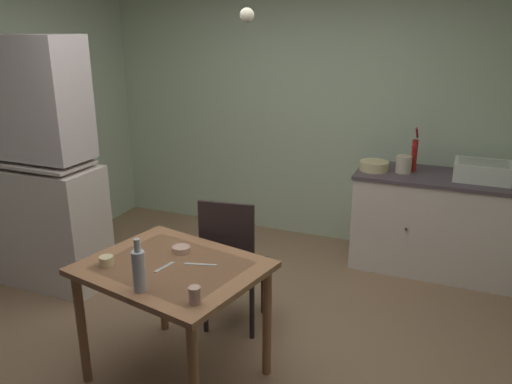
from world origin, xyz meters
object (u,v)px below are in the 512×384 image
at_px(chair_far_side, 232,262).
at_px(serving_bowl_wide, 181,249).
at_px(mug_dark, 106,261).
at_px(sink_basin, 482,171).
at_px(mixing_bowl_counter, 374,166).
at_px(hutch_cabinet, 43,175).
at_px(dining_table, 173,282).
at_px(hand_pump, 414,152).
at_px(glass_bottle, 139,270).

distance_m(chair_far_side, serving_bowl_wide, 0.53).
bearing_deg(mug_dark, sink_basin, 49.29).
bearing_deg(mixing_bowl_counter, chair_far_side, -114.70).
distance_m(hutch_cabinet, dining_table, 1.77).
height_order(sink_basin, hand_pump, hand_pump).
xyz_separation_m(hand_pump, mixing_bowl_counter, (-0.32, -0.10, -0.13)).
xyz_separation_m(hutch_cabinet, dining_table, (1.60, -0.68, -0.29)).
bearing_deg(glass_bottle, hand_pump, 66.68).
distance_m(mug_dark, glass_bottle, 0.40).
xyz_separation_m(chair_far_side, serving_bowl_wide, (-0.13, -0.44, 0.27)).
height_order(hutch_cabinet, sink_basin, hutch_cabinet).
relative_size(mixing_bowl_counter, mug_dark, 3.08).
bearing_deg(chair_far_side, hutch_cabinet, 178.02).
relative_size(mixing_bowl_counter, dining_table, 0.22).
distance_m(sink_basin, mug_dark, 3.06).
relative_size(chair_far_side, glass_bottle, 3.40).
height_order(sink_basin, dining_table, sink_basin).
bearing_deg(mixing_bowl_counter, dining_table, -110.00).
distance_m(hand_pump, dining_table, 2.50).
distance_m(sink_basin, chair_far_side, 2.24).
bearing_deg(mug_dark, mixing_bowl_counter, 63.71).
distance_m(mixing_bowl_counter, mug_dark, 2.53).
bearing_deg(sink_basin, hand_pump, 175.33).
distance_m(dining_table, chair_far_side, 0.65).
relative_size(mixing_bowl_counter, glass_bottle, 0.87).
bearing_deg(mixing_bowl_counter, hand_pump, 16.56).
height_order(hand_pump, glass_bottle, hand_pump).
distance_m(hutch_cabinet, sink_basin, 3.57).
distance_m(hand_pump, mug_dark, 2.78).
height_order(mixing_bowl_counter, glass_bottle, glass_bottle).
distance_m(mixing_bowl_counter, chair_far_side, 1.69).
bearing_deg(glass_bottle, mug_dark, 154.23).
relative_size(sink_basin, serving_bowl_wide, 4.04).
height_order(mug_dark, glass_bottle, glass_bottle).
distance_m(hand_pump, serving_bowl_wide, 2.34).
bearing_deg(glass_bottle, dining_table, 90.28).
relative_size(dining_table, chair_far_side, 1.14).
bearing_deg(hutch_cabinet, dining_table, -23.08).
bearing_deg(sink_basin, glass_bottle, -123.49).
bearing_deg(hand_pump, serving_bowl_wide, -119.20).
xyz_separation_m(sink_basin, chair_far_side, (-1.56, -1.55, -0.43)).
bearing_deg(hand_pump, glass_bottle, -113.32).
bearing_deg(mug_dark, chair_far_side, 60.76).
bearing_deg(chair_far_side, glass_bottle, -95.01).
bearing_deg(mixing_bowl_counter, sink_basin, 3.27).
bearing_deg(serving_bowl_wide, sink_basin, 49.64).
distance_m(dining_table, mug_dark, 0.40).
relative_size(sink_basin, dining_table, 0.39).
height_order(hutch_cabinet, serving_bowl_wide, hutch_cabinet).
distance_m(sink_basin, glass_bottle, 2.98).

